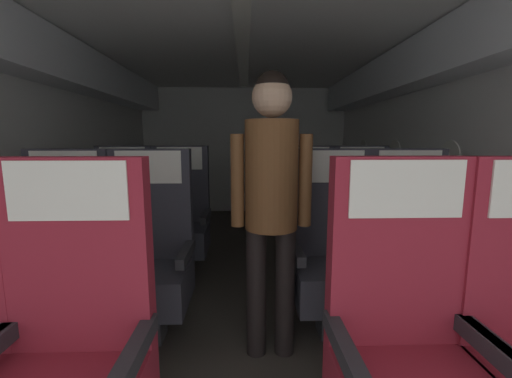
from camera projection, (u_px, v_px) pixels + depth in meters
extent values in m
cube|color=#3D3833|center=(244.00, 288.00, 2.70)|extent=(3.58, 6.20, 0.02)
cube|color=silver|center=(22.00, 163.00, 2.49)|extent=(0.08, 5.80, 2.06)
cube|color=silver|center=(455.00, 162.00, 2.60)|extent=(0.08, 5.80, 2.06)
cube|color=silver|center=(242.00, 22.00, 2.39)|extent=(3.46, 5.80, 0.06)
cube|color=silver|center=(244.00, 150.00, 5.43)|extent=(3.46, 0.06, 2.06)
cube|color=silver|center=(37.00, 52.00, 2.38)|extent=(0.30, 5.56, 0.36)
cube|color=silver|center=(440.00, 55.00, 2.47)|extent=(0.30, 5.56, 0.36)
cube|color=white|center=(242.00, 28.00, 2.40)|extent=(0.12, 5.22, 0.02)
cylinder|color=white|center=(450.00, 157.00, 2.59)|extent=(0.01, 0.26, 0.26)
cylinder|color=white|center=(395.00, 152.00, 3.55)|extent=(0.01, 0.26, 0.26)
cylinder|color=white|center=(363.00, 149.00, 4.50)|extent=(0.01, 0.26, 0.26)
cube|color=maroon|center=(80.00, 255.00, 1.15)|extent=(0.49, 0.08, 0.69)
cube|color=#28282D|center=(134.00, 355.00, 1.01)|extent=(0.05, 0.39, 0.06)
cube|color=silver|center=(67.00, 191.00, 1.07)|extent=(0.40, 0.01, 0.20)
cube|color=#28282D|center=(496.00, 349.00, 1.04)|extent=(0.05, 0.39, 0.06)
cube|color=maroon|center=(396.00, 251.00, 1.19)|extent=(0.49, 0.08, 0.69)
cube|color=#28282D|center=(490.00, 347.00, 1.05)|extent=(0.05, 0.39, 0.06)
cube|color=#28282D|center=(345.00, 350.00, 1.04)|extent=(0.05, 0.39, 0.06)
cube|color=silver|center=(407.00, 189.00, 1.11)|extent=(0.40, 0.01, 0.20)
cube|color=#38383D|center=(65.00, 324.00, 1.95)|extent=(0.18, 0.17, 0.23)
cube|color=#33333D|center=(61.00, 288.00, 1.92)|extent=(0.49, 0.46, 0.23)
cube|color=#33333D|center=(72.00, 205.00, 2.03)|extent=(0.49, 0.08, 0.69)
cube|color=#28282D|center=(100.00, 254.00, 1.89)|extent=(0.05, 0.39, 0.06)
cube|color=#28282D|center=(16.00, 255.00, 1.88)|extent=(0.05, 0.39, 0.06)
cube|color=silver|center=(64.00, 168.00, 1.95)|extent=(0.40, 0.01, 0.20)
cube|color=#38383D|center=(149.00, 321.00, 1.98)|extent=(0.18, 0.17, 0.23)
cube|color=#33333D|center=(147.00, 286.00, 1.94)|extent=(0.49, 0.46, 0.23)
cube|color=#33333D|center=(152.00, 204.00, 2.06)|extent=(0.49, 0.08, 0.69)
cube|color=#28282D|center=(186.00, 253.00, 1.92)|extent=(0.05, 0.39, 0.06)
cube|color=#28282D|center=(104.00, 254.00, 1.91)|extent=(0.05, 0.39, 0.06)
cube|color=silver|center=(148.00, 167.00, 1.98)|extent=(0.40, 0.01, 0.20)
cube|color=#38383D|center=(411.00, 316.00, 2.04)|extent=(0.18, 0.17, 0.23)
cube|color=#33333D|center=(413.00, 282.00, 2.01)|extent=(0.49, 0.46, 0.23)
cube|color=#33333D|center=(404.00, 202.00, 2.12)|extent=(0.49, 0.08, 0.69)
cube|color=#28282D|center=(454.00, 249.00, 1.98)|extent=(0.05, 0.39, 0.06)
cube|color=#28282D|center=(377.00, 250.00, 1.97)|extent=(0.05, 0.39, 0.06)
cube|color=silver|center=(410.00, 166.00, 2.04)|extent=(0.40, 0.01, 0.20)
cube|color=#38383D|center=(333.00, 317.00, 2.03)|extent=(0.18, 0.17, 0.23)
cube|color=#33333D|center=(334.00, 282.00, 1.99)|extent=(0.49, 0.46, 0.23)
cube|color=#33333D|center=(329.00, 202.00, 2.11)|extent=(0.49, 0.08, 0.69)
cube|color=#28282D|center=(375.00, 250.00, 1.97)|extent=(0.05, 0.39, 0.06)
cube|color=#28282D|center=(296.00, 251.00, 1.96)|extent=(0.05, 0.39, 0.06)
cube|color=silver|center=(332.00, 167.00, 2.03)|extent=(0.40, 0.01, 0.20)
cube|color=#38383D|center=(123.00, 264.00, 2.89)|extent=(0.18, 0.17, 0.23)
cube|color=#33333D|center=(121.00, 239.00, 2.85)|extent=(0.49, 0.46, 0.23)
cube|color=#33333D|center=(126.00, 184.00, 2.97)|extent=(0.49, 0.08, 0.69)
cube|color=#28282D|center=(148.00, 216.00, 2.83)|extent=(0.05, 0.39, 0.06)
cube|color=#28282D|center=(92.00, 217.00, 2.81)|extent=(0.05, 0.39, 0.06)
cube|color=silver|center=(123.00, 158.00, 2.89)|extent=(0.40, 0.01, 0.20)
cube|color=#38383D|center=(180.00, 264.00, 2.89)|extent=(0.18, 0.17, 0.23)
cube|color=#33333D|center=(179.00, 239.00, 2.86)|extent=(0.49, 0.46, 0.23)
cube|color=#33333D|center=(182.00, 184.00, 2.97)|extent=(0.49, 0.08, 0.69)
cube|color=#28282D|center=(206.00, 216.00, 2.83)|extent=(0.05, 0.39, 0.06)
cube|color=#28282D|center=(151.00, 217.00, 2.82)|extent=(0.05, 0.39, 0.06)
cube|color=silver|center=(180.00, 158.00, 2.89)|extent=(0.40, 0.01, 0.20)
cube|color=#38383D|center=(362.00, 262.00, 2.93)|extent=(0.18, 0.17, 0.23)
cube|color=#33333D|center=(364.00, 238.00, 2.89)|extent=(0.49, 0.46, 0.23)
cube|color=#33333D|center=(359.00, 184.00, 3.01)|extent=(0.49, 0.08, 0.69)
cube|color=#28282D|center=(392.00, 215.00, 2.87)|extent=(0.05, 0.39, 0.06)
cube|color=#28282D|center=(338.00, 216.00, 2.85)|extent=(0.05, 0.39, 0.06)
cube|color=silver|center=(362.00, 158.00, 2.93)|extent=(0.40, 0.01, 0.20)
cube|color=#38383D|center=(308.00, 262.00, 2.93)|extent=(0.18, 0.17, 0.23)
cube|color=#33333D|center=(308.00, 238.00, 2.89)|extent=(0.49, 0.46, 0.23)
cube|color=#33333D|center=(306.00, 184.00, 3.01)|extent=(0.49, 0.08, 0.69)
cube|color=#28282D|center=(336.00, 215.00, 2.87)|extent=(0.05, 0.39, 0.06)
cube|color=#28282D|center=(282.00, 216.00, 2.86)|extent=(0.05, 0.39, 0.06)
cube|color=silver|center=(307.00, 158.00, 2.93)|extent=(0.40, 0.01, 0.20)
cylinder|color=black|center=(256.00, 292.00, 1.82)|extent=(0.11, 0.11, 0.73)
cylinder|color=black|center=(285.00, 291.00, 1.82)|extent=(0.11, 0.11, 0.73)
cylinder|color=brown|center=(271.00, 175.00, 1.72)|extent=(0.28, 0.28, 0.57)
cylinder|color=brown|center=(237.00, 181.00, 1.72)|extent=(0.07, 0.07, 0.49)
cylinder|color=brown|center=(305.00, 181.00, 1.73)|extent=(0.07, 0.07, 0.49)
sphere|color=tan|center=(272.00, 97.00, 1.66)|extent=(0.21, 0.21, 0.21)
sphere|color=black|center=(272.00, 89.00, 1.65)|extent=(0.18, 0.18, 0.18)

